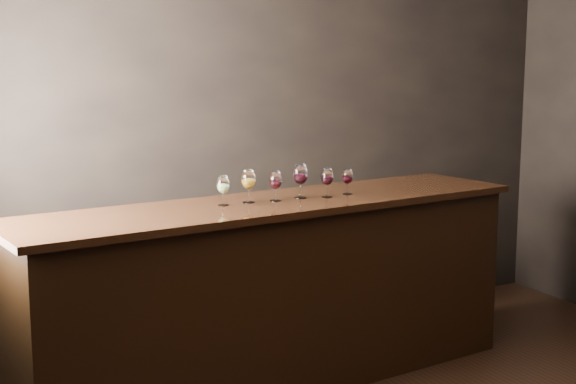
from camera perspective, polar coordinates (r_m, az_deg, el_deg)
name	(u,v)px	position (r m, az deg, el deg)	size (l,w,h in m)	color
room_shell	(414,110)	(4.25, 8.98, 5.80)	(5.02, 4.52, 2.81)	black
bar_counter	(276,297)	(5.15, -0.88, -7.46)	(3.30, 0.71, 1.15)	black
bar_top	(275,204)	(5.02, -0.90, -0.88)	(3.41, 0.79, 0.04)	black
back_bar_shelf	(239,287)	(6.06, -3.51, -6.73)	(2.18, 0.40, 0.78)	black
glass_white	(223,185)	(4.85, -4.63, 0.47)	(0.08, 0.08, 0.18)	white
glass_amber	(248,180)	(4.94, -2.83, 0.84)	(0.09, 0.09, 0.21)	white
glass_red_a	(275,181)	(4.99, -0.90, 0.81)	(0.08, 0.08, 0.19)	white
glass_red_b	(301,175)	(5.10, 0.90, 1.21)	(0.09, 0.09, 0.22)	white
glass_red_c	(327,177)	(5.14, 2.80, 1.04)	(0.08, 0.08, 0.19)	white
glass_red_d	(347,177)	(5.27, 4.25, 1.07)	(0.07, 0.07, 0.17)	white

